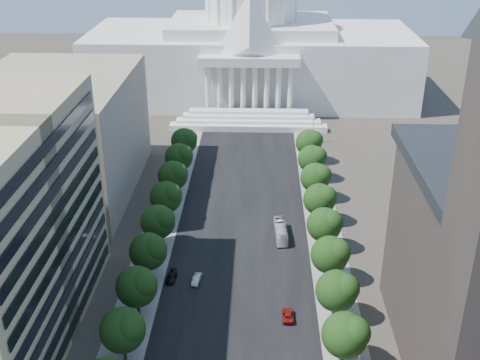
# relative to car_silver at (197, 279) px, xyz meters

# --- Properties ---
(road_asphalt) EXTENTS (30.00, 260.00, 0.01)m
(road_asphalt) POSITION_rel_car_silver_xyz_m (8.35, 31.41, -0.68)
(road_asphalt) COLOR black
(road_asphalt) RESTS_ON ground
(sidewalk_left) EXTENTS (8.00, 260.00, 0.02)m
(sidewalk_left) POSITION_rel_car_silver_xyz_m (-10.65, 31.41, -0.68)
(sidewalk_left) COLOR gray
(sidewalk_left) RESTS_ON ground
(sidewalk_right) EXTENTS (8.00, 260.00, 0.02)m
(sidewalk_right) POSITION_rel_car_silver_xyz_m (27.35, 31.41, -0.68)
(sidewalk_right) COLOR gray
(sidewalk_right) RESTS_ON ground
(capitol) EXTENTS (120.00, 56.00, 73.00)m
(capitol) POSITION_rel_car_silver_xyz_m (8.35, 126.30, 19.33)
(capitol) COLOR white
(capitol) RESTS_ON ground
(office_block_left_far) EXTENTS (38.00, 52.00, 30.00)m
(office_block_left_far) POSITION_rel_car_silver_xyz_m (-39.65, 41.41, 14.32)
(office_block_left_far) COLOR gray
(office_block_left_far) RESTS_ON ground
(tree_l_c) EXTENTS (7.79, 7.60, 9.97)m
(tree_l_c) POSITION_rel_car_silver_xyz_m (-9.31, -22.79, 5.77)
(tree_l_c) COLOR #33261C
(tree_l_c) RESTS_ON ground
(tree_l_d) EXTENTS (7.79, 7.60, 9.97)m
(tree_l_d) POSITION_rel_car_silver_xyz_m (-9.31, -10.79, 5.77)
(tree_l_d) COLOR #33261C
(tree_l_d) RESTS_ON ground
(tree_l_e) EXTENTS (7.79, 7.60, 9.97)m
(tree_l_e) POSITION_rel_car_silver_xyz_m (-9.31, 1.21, 5.77)
(tree_l_e) COLOR #33261C
(tree_l_e) RESTS_ON ground
(tree_l_f) EXTENTS (7.79, 7.60, 9.97)m
(tree_l_f) POSITION_rel_car_silver_xyz_m (-9.31, 13.21, 5.77)
(tree_l_f) COLOR #33261C
(tree_l_f) RESTS_ON ground
(tree_l_g) EXTENTS (7.79, 7.60, 9.97)m
(tree_l_g) POSITION_rel_car_silver_xyz_m (-9.31, 25.21, 5.77)
(tree_l_g) COLOR #33261C
(tree_l_g) RESTS_ON ground
(tree_l_h) EXTENTS (7.79, 7.60, 9.97)m
(tree_l_h) POSITION_rel_car_silver_xyz_m (-9.31, 37.21, 5.77)
(tree_l_h) COLOR #33261C
(tree_l_h) RESTS_ON ground
(tree_l_i) EXTENTS (7.79, 7.60, 9.97)m
(tree_l_i) POSITION_rel_car_silver_xyz_m (-9.31, 49.21, 5.77)
(tree_l_i) COLOR #33261C
(tree_l_i) RESTS_ON ground
(tree_l_j) EXTENTS (7.79, 7.60, 9.97)m
(tree_l_j) POSITION_rel_car_silver_xyz_m (-9.31, 61.21, 5.77)
(tree_l_j) COLOR #33261C
(tree_l_j) RESTS_ON ground
(tree_r_c) EXTENTS (7.79, 7.60, 9.97)m
(tree_r_c) POSITION_rel_car_silver_xyz_m (26.69, -22.79, 5.77)
(tree_r_c) COLOR #33261C
(tree_r_c) RESTS_ON ground
(tree_r_d) EXTENTS (7.79, 7.60, 9.97)m
(tree_r_d) POSITION_rel_car_silver_xyz_m (26.69, -10.79, 5.77)
(tree_r_d) COLOR #33261C
(tree_r_d) RESTS_ON ground
(tree_r_e) EXTENTS (7.79, 7.60, 9.97)m
(tree_r_e) POSITION_rel_car_silver_xyz_m (26.69, 1.21, 5.77)
(tree_r_e) COLOR #33261C
(tree_r_e) RESTS_ON ground
(tree_r_f) EXTENTS (7.79, 7.60, 9.97)m
(tree_r_f) POSITION_rel_car_silver_xyz_m (26.69, 13.21, 5.77)
(tree_r_f) COLOR #33261C
(tree_r_f) RESTS_ON ground
(tree_r_g) EXTENTS (7.79, 7.60, 9.97)m
(tree_r_g) POSITION_rel_car_silver_xyz_m (26.69, 25.21, 5.77)
(tree_r_g) COLOR #33261C
(tree_r_g) RESTS_ON ground
(tree_r_h) EXTENTS (7.79, 7.60, 9.97)m
(tree_r_h) POSITION_rel_car_silver_xyz_m (26.69, 37.21, 5.77)
(tree_r_h) COLOR #33261C
(tree_r_h) RESTS_ON ground
(tree_r_i) EXTENTS (7.79, 7.60, 9.97)m
(tree_r_i) POSITION_rel_car_silver_xyz_m (26.69, 49.21, 5.77)
(tree_r_i) COLOR #33261C
(tree_r_i) RESTS_ON ground
(tree_r_j) EXTENTS (7.79, 7.60, 9.97)m
(tree_r_j) POSITION_rel_car_silver_xyz_m (26.69, 61.21, 5.77)
(tree_r_j) COLOR #33261C
(tree_r_j) RESTS_ON ground
(streetlight_b) EXTENTS (2.61, 0.44, 9.00)m
(streetlight_b) POSITION_rel_car_silver_xyz_m (28.26, -23.59, 5.14)
(streetlight_b) COLOR gray
(streetlight_b) RESTS_ON ground
(streetlight_c) EXTENTS (2.61, 0.44, 9.00)m
(streetlight_c) POSITION_rel_car_silver_xyz_m (28.26, 1.41, 5.14)
(streetlight_c) COLOR gray
(streetlight_c) RESTS_ON ground
(streetlight_d) EXTENTS (2.61, 0.44, 9.00)m
(streetlight_d) POSITION_rel_car_silver_xyz_m (28.26, 26.41, 5.14)
(streetlight_d) COLOR gray
(streetlight_d) RESTS_ON ground
(streetlight_e) EXTENTS (2.61, 0.44, 9.00)m
(streetlight_e) POSITION_rel_car_silver_xyz_m (28.26, 51.41, 5.14)
(streetlight_e) COLOR gray
(streetlight_e) RESTS_ON ground
(streetlight_f) EXTENTS (2.61, 0.44, 9.00)m
(streetlight_f) POSITION_rel_car_silver_xyz_m (28.26, 76.41, 5.14)
(streetlight_f) COLOR gray
(streetlight_f) RESTS_ON ground
(car_silver) EXTENTS (1.98, 4.29, 1.36)m
(car_silver) POSITION_rel_car_silver_xyz_m (0.00, 0.00, 0.00)
(car_silver) COLOR #B6B8BE
(car_silver) RESTS_ON ground
(car_red) EXTENTS (2.14, 4.63, 1.29)m
(car_red) POSITION_rel_car_silver_xyz_m (17.84, -10.78, -0.04)
(car_red) COLOR maroon
(car_red) RESTS_ON ground
(car_dark_b) EXTENTS (2.17, 4.62, 1.31)m
(car_dark_b) POSITION_rel_car_silver_xyz_m (-5.15, 0.70, -0.03)
(car_dark_b) COLOR black
(car_dark_b) RESTS_ON ground
(city_bus) EXTENTS (3.08, 10.61, 2.92)m
(city_bus) POSITION_rel_car_silver_xyz_m (17.29, 18.43, 0.78)
(city_bus) COLOR silver
(city_bus) RESTS_ON ground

